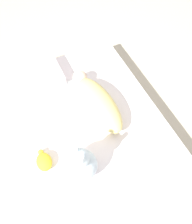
# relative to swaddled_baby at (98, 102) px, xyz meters

# --- Properties ---
(ground_plane) EXTENTS (12.00, 12.00, 0.00)m
(ground_plane) POSITION_rel_swaddled_baby_xyz_m (-0.08, 0.08, -0.24)
(ground_plane) COLOR #B2A893
(bed_mattress) EXTENTS (1.37, 0.95, 0.16)m
(bed_mattress) POSITION_rel_swaddled_baby_xyz_m (-0.08, 0.08, -0.16)
(bed_mattress) COLOR white
(bed_mattress) RESTS_ON ground_plane
(burp_cloth) EXTENTS (0.21, 0.16, 0.02)m
(burp_cloth) POSITION_rel_swaddled_baby_xyz_m (0.21, 0.04, -0.07)
(burp_cloth) COLOR white
(burp_cloth) RESTS_ON bed_mattress
(swaddled_baby) EXTENTS (0.60, 0.24, 0.16)m
(swaddled_baby) POSITION_rel_swaddled_baby_xyz_m (0.00, 0.00, 0.00)
(swaddled_baby) COLOR #EFDB7F
(swaddled_baby) RESTS_ON bed_mattress
(pillow) EXTENTS (0.38, 0.34, 0.10)m
(pillow) POSITION_rel_swaddled_baby_xyz_m (0.47, 0.30, -0.03)
(pillow) COLOR white
(pillow) RESTS_ON bed_mattress
(bunny_plush) EXTENTS (0.20, 0.20, 0.34)m
(bunny_plush) POSITION_rel_swaddled_baby_xyz_m (-0.37, 0.29, 0.04)
(bunny_plush) COLOR silver
(bunny_plush) RESTS_ON bed_mattress
(turtle_plush) EXTENTS (0.15, 0.10, 0.07)m
(turtle_plush) POSITION_rel_swaddled_baby_xyz_m (-0.23, 0.49, -0.05)
(turtle_plush) COLOR yellow
(turtle_plush) RESTS_ON bed_mattress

